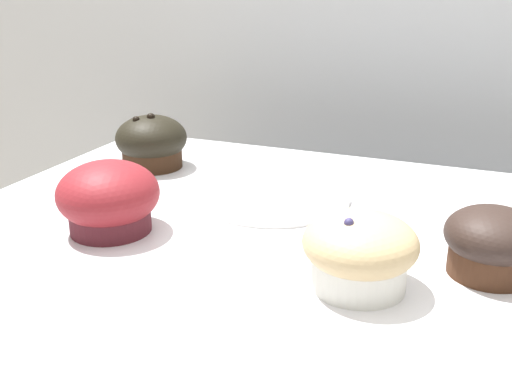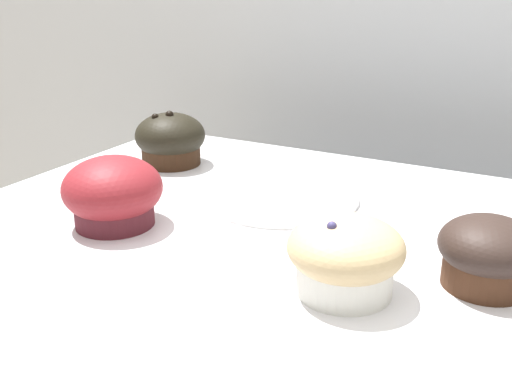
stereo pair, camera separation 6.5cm
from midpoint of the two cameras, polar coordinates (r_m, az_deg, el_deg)
name	(u,v)px [view 2 (the right image)]	position (r m, az deg, el deg)	size (l,w,h in m)	color
wall_back	(474,145)	(1.20, 21.53, 4.13)	(3.20, 0.10, 1.80)	#B2B7BC
muffin_front_center	(488,253)	(0.59, 24.25, -5.38)	(0.09, 0.09, 0.07)	#402516
muffin_back_left	(345,255)	(0.54, 11.97, -6.00)	(0.10, 0.10, 0.07)	silver
muffin_back_right	(170,140)	(0.89, -6.10, 4.93)	(0.10, 0.10, 0.08)	black
muffin_front_left	(113,193)	(0.68, -10.83, -0.17)	(0.11, 0.11, 0.08)	#4B1920
serving_plate	(281,195)	(0.75, 4.82, -0.37)	(0.20, 0.20, 0.01)	white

